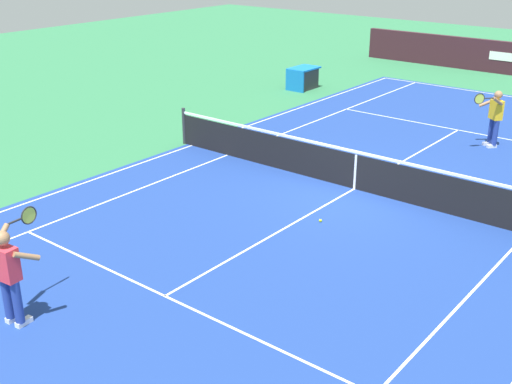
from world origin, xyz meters
name	(u,v)px	position (x,y,z in m)	size (l,w,h in m)	color
ground_plane	(354,189)	(0.00, 0.00, 0.00)	(60.00, 60.00, 0.00)	#2D7247
court_slab	(354,189)	(0.00, 0.00, 0.00)	(24.20, 11.40, 0.00)	navy
court_line_markings	(354,189)	(0.00, 0.00, 0.00)	(23.85, 11.05, 0.01)	white
tennis_net	(356,170)	(0.00, 0.00, 0.49)	(0.10, 11.70, 1.08)	#2D2D33
tennis_player_near	(9,272)	(8.45, -1.27, 0.93)	(1.04, 0.80, 1.70)	navy
tennis_player_far	(495,116)	(-5.40, 1.39, 0.93)	(1.16, 0.75, 1.70)	navy
tennis_ball	(320,221)	(2.14, 0.41, 0.03)	(0.07, 0.07, 0.07)	#CCE01E
equipment_cart_tarped	(303,78)	(-8.02, -7.11, 0.44)	(1.25, 0.84, 0.85)	#2D2D33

